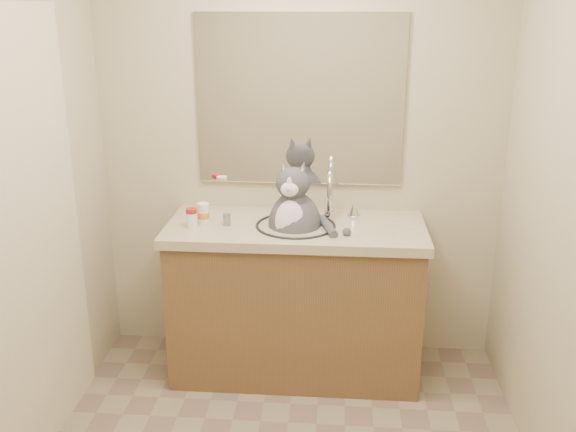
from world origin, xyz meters
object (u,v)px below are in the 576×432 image
object	(u,v)px
cat	(295,222)
grey_canister	(227,220)
pill_bottle_orange	(203,214)
pill_bottle_redcap	(192,218)

from	to	relation	value
cat	grey_canister	world-z (taller)	cat
cat	pill_bottle_orange	distance (m)	0.48
pill_bottle_orange	grey_canister	world-z (taller)	pill_bottle_orange
cat	grey_canister	xyz separation A→B (m)	(-0.35, -0.03, 0.01)
pill_bottle_redcap	grey_canister	distance (m)	0.18
pill_bottle_redcap	pill_bottle_orange	world-z (taller)	pill_bottle_orange
pill_bottle_redcap	grey_canister	size ratio (longest dim) A/B	1.62
pill_bottle_redcap	grey_canister	world-z (taller)	pill_bottle_redcap
cat	pill_bottle_redcap	distance (m)	0.53
pill_bottle_orange	cat	bearing A→B (deg)	-0.07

